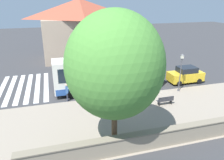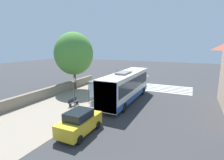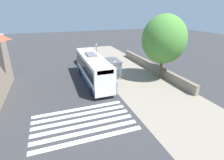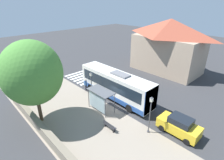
# 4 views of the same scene
# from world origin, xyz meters

# --- Properties ---
(ground_plane) EXTENTS (120.00, 120.00, 0.00)m
(ground_plane) POSITION_xyz_m (0.00, 0.00, 0.00)
(ground_plane) COLOR #353538
(ground_plane) RESTS_ON ground
(sidewalk_plaza) EXTENTS (9.00, 44.00, 0.02)m
(sidewalk_plaza) POSITION_xyz_m (-4.50, 0.00, 0.01)
(sidewalk_plaza) COLOR gray
(sidewalk_plaza) RESTS_ON ground
(crosswalk_stripes) EXTENTS (9.00, 5.25, 0.01)m
(crosswalk_stripes) POSITION_xyz_m (5.00, 10.60, 0.00)
(crosswalk_stripes) COLOR silver
(crosswalk_stripes) RESTS_ON ground
(stone_wall) EXTENTS (0.60, 20.00, 1.28)m
(stone_wall) POSITION_xyz_m (-8.55, 0.00, 0.65)
(stone_wall) COLOR gray
(stone_wall) RESTS_ON ground
(bus) EXTENTS (2.61, 11.47, 3.87)m
(bus) POSITION_xyz_m (1.82, 1.62, 1.99)
(bus) COLOR silver
(bus) RESTS_ON ground
(bus_shelter) EXTENTS (1.72, 3.40, 2.63)m
(bus_shelter) POSITION_xyz_m (-1.62, 0.75, 2.18)
(bus_shelter) COLOR #515459
(bus_shelter) RESTS_ON ground
(pedestrian) EXTENTS (0.34, 0.24, 1.79)m
(pedestrian) POSITION_xyz_m (0.20, 6.21, 1.06)
(pedestrian) COLOR #2D3347
(pedestrian) RESTS_ON ground
(bench) EXTENTS (0.40, 1.59, 0.88)m
(bench) POSITION_xyz_m (-3.18, -2.57, 0.47)
(bench) COLOR #333338
(bench) RESTS_ON ground
(street_lamp_near) EXTENTS (0.28, 0.28, 3.72)m
(street_lamp_near) POSITION_xyz_m (-0.43, 3.95, 2.23)
(street_lamp_near) COLOR #4C4C51
(street_lamp_near) RESTS_ON ground
(street_lamp_far) EXTENTS (0.28, 0.28, 4.14)m
(street_lamp_far) POSITION_xyz_m (-0.62, -5.60, 2.46)
(street_lamp_far) COLOR #4C4C51
(street_lamp_far) RESTS_ON ground
(shade_tree) EXTENTS (5.97, 5.97, 9.02)m
(shade_tree) POSITION_xyz_m (-7.66, 3.76, 5.72)
(shade_tree) COLOR brown
(shade_tree) RESTS_ON ground
(parked_car_behind_bus) EXTENTS (1.97, 4.07, 1.92)m
(parked_car_behind_bus) POSITION_xyz_m (1.45, -7.76, 0.93)
(parked_car_behind_bus) COLOR gold
(parked_car_behind_bus) RESTS_ON ground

